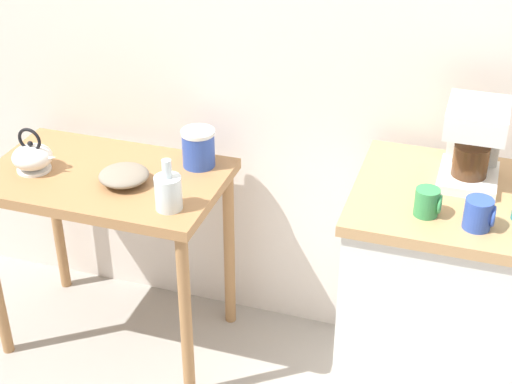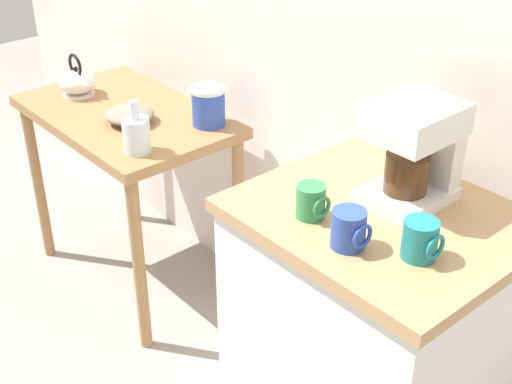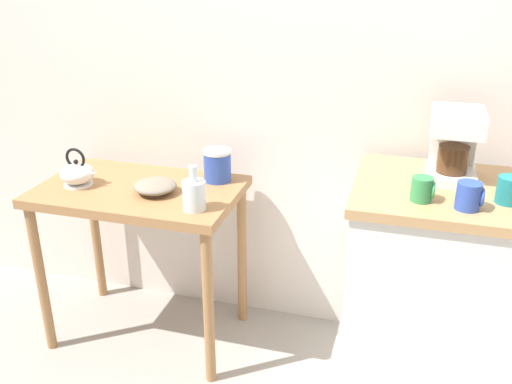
{
  "view_description": "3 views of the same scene",
  "coord_description": "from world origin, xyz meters",
  "px_view_note": "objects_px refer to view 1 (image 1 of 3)",
  "views": [
    {
      "loc": [
        0.62,
        -2.07,
        2.1
      ],
      "look_at": [
        -0.06,
        0.03,
        0.81
      ],
      "focal_mm": 54.12,
      "sensor_mm": 36.0,
      "label": 1
    },
    {
      "loc": [
        1.51,
        -1.15,
        1.82
      ],
      "look_at": [
        0.2,
        -0.02,
        0.81
      ],
      "focal_mm": 49.49,
      "sensor_mm": 36.0,
      "label": 2
    },
    {
      "loc": [
        0.45,
        -1.92,
        1.67
      ],
      "look_at": [
        -0.1,
        -0.02,
        0.83
      ],
      "focal_mm": 39.36,
      "sensor_mm": 36.0,
      "label": 3
    }
  ],
  "objects_px": {
    "glass_carafe_vase": "(168,191)",
    "coffee_maker": "(474,138)",
    "mug_blue": "(479,214)",
    "mug_tall_green": "(428,202)",
    "bowl_stoneware": "(124,175)",
    "teakettle": "(33,157)",
    "canister_enamel": "(198,148)"
  },
  "relations": [
    {
      "from": "glass_carafe_vase",
      "to": "coffee_maker",
      "type": "bearing_deg",
      "value": 14.14
    },
    {
      "from": "mug_blue",
      "to": "mug_tall_green",
      "type": "bearing_deg",
      "value": 170.05
    },
    {
      "from": "bowl_stoneware",
      "to": "teakettle",
      "type": "height_order",
      "value": "teakettle"
    },
    {
      "from": "canister_enamel",
      "to": "coffee_maker",
      "type": "xyz_separation_m",
      "value": [
        0.95,
        -0.08,
        0.22
      ]
    },
    {
      "from": "glass_carafe_vase",
      "to": "coffee_maker",
      "type": "distance_m",
      "value": 0.99
    },
    {
      "from": "bowl_stoneware",
      "to": "teakettle",
      "type": "xyz_separation_m",
      "value": [
        -0.36,
        -0.01,
        0.02
      ]
    },
    {
      "from": "teakettle",
      "to": "mug_blue",
      "type": "xyz_separation_m",
      "value": [
        1.56,
        -0.14,
        0.14
      ]
    },
    {
      "from": "glass_carafe_vase",
      "to": "mug_blue",
      "type": "bearing_deg",
      "value": -2.99
    },
    {
      "from": "glass_carafe_vase",
      "to": "canister_enamel",
      "type": "height_order",
      "value": "glass_carafe_vase"
    },
    {
      "from": "mug_tall_green",
      "to": "mug_blue",
      "type": "height_order",
      "value": "mug_blue"
    },
    {
      "from": "bowl_stoneware",
      "to": "mug_blue",
      "type": "distance_m",
      "value": 1.22
    },
    {
      "from": "glass_carafe_vase",
      "to": "teakettle",
      "type": "bearing_deg",
      "value": 170.75
    },
    {
      "from": "teakettle",
      "to": "mug_blue",
      "type": "distance_m",
      "value": 1.57
    },
    {
      "from": "mug_tall_green",
      "to": "mug_blue",
      "type": "bearing_deg",
      "value": -9.95
    },
    {
      "from": "bowl_stoneware",
      "to": "canister_enamel",
      "type": "xyz_separation_m",
      "value": [
        0.2,
        0.21,
        0.04
      ]
    },
    {
      "from": "canister_enamel",
      "to": "mug_tall_green",
      "type": "bearing_deg",
      "value": -21.58
    },
    {
      "from": "canister_enamel",
      "to": "mug_tall_green",
      "type": "height_order",
      "value": "mug_tall_green"
    },
    {
      "from": "bowl_stoneware",
      "to": "mug_blue",
      "type": "relative_size",
      "value": 1.93
    },
    {
      "from": "glass_carafe_vase",
      "to": "mug_blue",
      "type": "distance_m",
      "value": 0.99
    },
    {
      "from": "coffee_maker",
      "to": "mug_tall_green",
      "type": "xyz_separation_m",
      "value": [
        -0.1,
        -0.26,
        -0.1
      ]
    },
    {
      "from": "mug_tall_green",
      "to": "coffee_maker",
      "type": "bearing_deg",
      "value": 69.28
    },
    {
      "from": "coffee_maker",
      "to": "mug_blue",
      "type": "xyz_separation_m",
      "value": [
        0.05,
        -0.29,
        -0.1
      ]
    },
    {
      "from": "teakettle",
      "to": "canister_enamel",
      "type": "distance_m",
      "value": 0.6
    },
    {
      "from": "glass_carafe_vase",
      "to": "mug_blue",
      "type": "height_order",
      "value": "mug_blue"
    },
    {
      "from": "coffee_maker",
      "to": "mug_tall_green",
      "type": "distance_m",
      "value": 0.3
    },
    {
      "from": "bowl_stoneware",
      "to": "teakettle",
      "type": "relative_size",
      "value": 1.0
    },
    {
      "from": "glass_carafe_vase",
      "to": "canister_enamel",
      "type": "bearing_deg",
      "value": 93.0
    },
    {
      "from": "coffee_maker",
      "to": "canister_enamel",
      "type": "bearing_deg",
      "value": 175.43
    },
    {
      "from": "bowl_stoneware",
      "to": "mug_tall_green",
      "type": "bearing_deg",
      "value": -7.1
    },
    {
      "from": "mug_tall_green",
      "to": "mug_blue",
      "type": "xyz_separation_m",
      "value": [
        0.15,
        -0.03,
        0.0
      ]
    },
    {
      "from": "bowl_stoneware",
      "to": "coffee_maker",
      "type": "height_order",
      "value": "coffee_maker"
    },
    {
      "from": "glass_carafe_vase",
      "to": "mug_tall_green",
      "type": "xyz_separation_m",
      "value": [
        0.84,
        -0.03,
        0.13
      ]
    }
  ]
}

